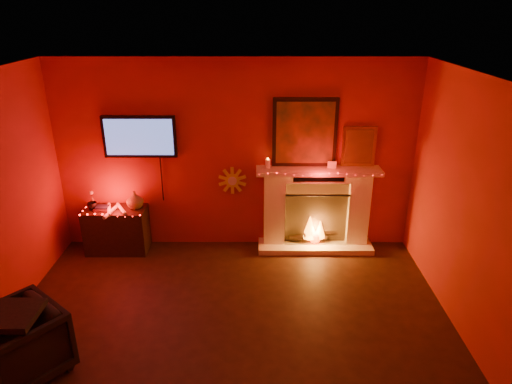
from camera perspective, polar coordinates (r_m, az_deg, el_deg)
room at (r=4.08m, az=-4.15°, el=-6.48°), size 5.00×5.00×5.00m
fireplace at (r=6.54m, az=7.50°, el=-1.13°), size 1.72×0.40×2.18m
tv at (r=6.44m, az=-14.34°, el=6.69°), size 1.00×0.07×1.24m
sunburst_clock at (r=6.48m, az=-2.98°, el=1.43°), size 0.40×0.03×0.40m
console_table at (r=6.83m, az=-16.92°, el=-4.26°), size 0.86×0.56×0.90m
armchair at (r=5.05m, az=-27.63°, el=-16.59°), size 1.07×1.07×0.70m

